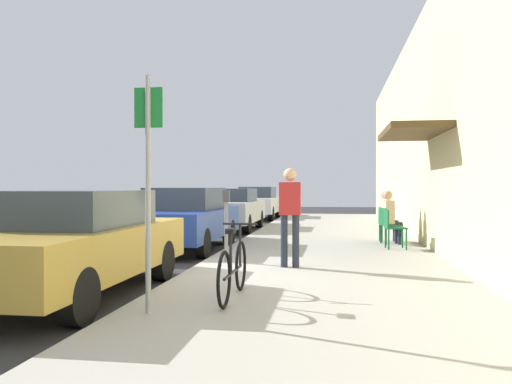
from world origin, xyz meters
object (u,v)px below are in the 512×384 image
parked_car_1 (185,218)px  cafe_chair_2 (385,221)px  seated_patron_2 (388,214)px  pedestrian_standing (290,209)px  parked_car_0 (74,242)px  cafe_chair_1 (388,223)px  parked_car_2 (231,209)px  parked_car_3 (258,202)px  bicycle_0 (233,270)px  street_sign (148,174)px  cafe_chair_0 (392,226)px  parking_meter (226,220)px  seated_patron_1 (390,215)px

parked_car_1 → cafe_chair_2: size_ratio=5.06×
seated_patron_2 → pedestrian_standing: (-2.08, -4.50, 0.30)m
parked_car_0 → pedestrian_standing: 3.57m
cafe_chair_1 → parked_car_0: bearing=-128.1°
parked_car_2 → parked_car_3: (0.00, 6.28, 0.02)m
cafe_chair_1 → seated_patron_2: (0.06, 0.62, 0.19)m
parked_car_2 → parked_car_3: parked_car_3 is taller
parked_car_0 → parked_car_1: 5.28m
bicycle_0 → parked_car_2: bearing=101.6°
parked_car_1 → pedestrian_standing: 4.13m
street_sign → cafe_chair_0: size_ratio=2.99×
parking_meter → cafe_chair_2: parking_meter is taller
parked_car_3 → cafe_chair_1: size_ratio=5.06×
parked_car_2 → cafe_chair_1: parked_car_2 is taller
street_sign → seated_patron_1: bearing=65.4°
parked_car_1 → parked_car_3: 11.77m
parking_meter → cafe_chair_0: parking_meter is taller
parked_car_1 → parking_meter: size_ratio=3.33×
parked_car_3 → cafe_chair_0: size_ratio=5.06×
street_sign → cafe_chair_1: street_sign is taller
street_sign → cafe_chair_1: 8.06m
cafe_chair_0 → cafe_chair_1: 0.94m
parked_car_0 → parked_car_2: 10.76m
parked_car_3 → cafe_chair_1: 11.94m
parking_meter → pedestrian_standing: 1.33m
parked_car_1 → cafe_chair_0: bearing=-1.2°
parked_car_0 → parking_meter: parked_car_0 is taller
pedestrian_standing → cafe_chair_0: bearing=55.5°
parked_car_1 → seated_patron_1: 4.93m
parking_meter → street_sign: bearing=-90.7°
bicycle_0 → seated_patron_1: size_ratio=1.33×
parking_meter → cafe_chair_1: parking_meter is taller
cafe_chair_0 → seated_patron_1: bearing=86.4°
parked_car_3 → cafe_chair_0: 12.80m
parked_car_3 → seated_patron_1: 11.95m
cafe_chair_0 → seated_patron_1: 0.97m
bicycle_0 → cafe_chair_2: size_ratio=1.97×
cafe_chair_1 → pedestrian_standing: pedestrian_standing is taller
parked_car_2 → parking_meter: bearing=-79.1°
parked_car_3 → cafe_chair_1: bearing=-66.3°
parking_meter → bicycle_0: size_ratio=0.77×
parked_car_2 → pedestrian_standing: size_ratio=2.59×
parked_car_0 → cafe_chair_0: 7.05m
parked_car_2 → bicycle_0: bearing=-78.4°
parked_car_2 → parked_car_1: bearing=-90.0°
seated_patron_2 → cafe_chair_1: bearing=-95.3°
parked_car_0 → bicycle_0: bearing=-8.6°
parked_car_1 → seated_patron_1: parked_car_1 is taller
parked_car_1 → bicycle_0: size_ratio=2.57×
parked_car_2 → street_sign: bearing=-82.8°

